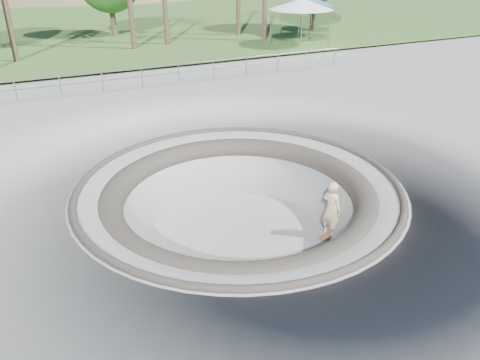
{
  "coord_description": "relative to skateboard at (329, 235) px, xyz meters",
  "views": [
    {
      "loc": [
        -5.46,
        -11.89,
        6.75
      ],
      "look_at": [
        0.28,
        0.51,
        -0.1
      ],
      "focal_mm": 35.0,
      "sensor_mm": 36.0,
      "label": 1
    }
  ],
  "objects": [
    {
      "name": "ground",
      "position": [
        -2.7,
        1.29,
        1.84
      ],
      "size": [
        180.0,
        180.0,
        0.0
      ],
      "primitive_type": "plane",
      "color": "gray",
      "rests_on": "ground"
    },
    {
      "name": "skate_bowl",
      "position": [
        -2.7,
        1.29,
        0.01
      ],
      "size": [
        14.0,
        14.0,
        4.1
      ],
      "color": "gray",
      "rests_on": "ground"
    },
    {
      "name": "grass_strip",
      "position": [
        -2.7,
        35.29,
        2.06
      ],
      "size": [
        180.0,
        36.0,
        0.12
      ],
      "color": "#416227",
      "rests_on": "ground"
    },
    {
      "name": "distant_hills",
      "position": [
        1.08,
        58.46,
        -5.18
      ],
      "size": [
        103.2,
        45.0,
        28.6
      ],
      "color": "olive",
      "rests_on": "ground"
    },
    {
      "name": "safety_railing",
      "position": [
        -2.7,
        13.29,
        2.53
      ],
      "size": [
        25.0,
        0.06,
        1.03
      ],
      "color": "gray",
      "rests_on": "ground"
    },
    {
      "name": "skateboard",
      "position": [
        0.0,
        0.0,
        0.0
      ],
      "size": [
        0.81,
        0.37,
        0.08
      ],
      "color": "#945F3B",
      "rests_on": "ground"
    },
    {
      "name": "skater",
      "position": [
        0.0,
        0.0,
        1.0
      ],
      "size": [
        0.63,
        0.81,
        1.96
      ],
      "primitive_type": "imported",
      "rotation": [
        0.0,
        0.0,
        1.82
      ],
      "color": "beige",
      "rests_on": "skateboard"
    },
    {
      "name": "canopy_white",
      "position": [
        10.44,
        19.29,
        4.93
      ],
      "size": [
        6.12,
        6.12,
        3.21
      ],
      "color": "gray",
      "rests_on": "ground"
    },
    {
      "name": "canopy_blue",
      "position": [
        13.07,
        22.71,
        4.75
      ],
      "size": [
        5.43,
        5.43,
        3.01
      ],
      "color": "gray",
      "rests_on": "ground"
    }
  ]
}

